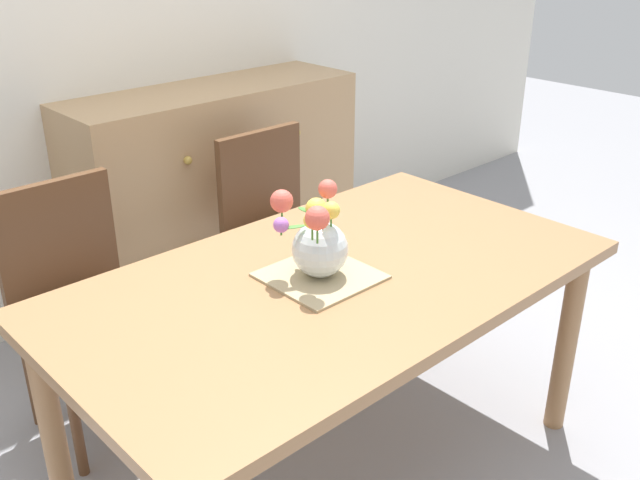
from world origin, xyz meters
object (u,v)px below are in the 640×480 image
object	(u,v)px
chair_left	(78,293)
dresser	(218,191)
dining_table	(334,299)
chair_right	(278,223)
flower_vase	(317,240)

from	to	relation	value
chair_left	dresser	size ratio (longest dim) A/B	0.64
dining_table	chair_left	xyz separation A→B (m)	(-0.45, 0.81, -0.14)
chair_right	dresser	xyz separation A→B (m)	(0.06, 0.52, -0.02)
dining_table	flower_vase	distance (m)	0.21
chair_right	dresser	world-z (taller)	dresser
chair_right	flower_vase	bearing A→B (deg)	57.78
dining_table	chair_left	world-z (taller)	chair_left
chair_left	dresser	bearing A→B (deg)	-151.61
dresser	flower_vase	size ratio (longest dim) A/B	5.46
dining_table	chair_right	bearing A→B (deg)	60.95
chair_right	flower_vase	xyz separation A→B (m)	(-0.50, -0.79, 0.34)
chair_left	chair_right	distance (m)	0.90
chair_left	chair_right	bearing A→B (deg)	-180.00
dining_table	dresser	bearing A→B (deg)	68.96
flower_vase	chair_right	bearing A→B (deg)	57.78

